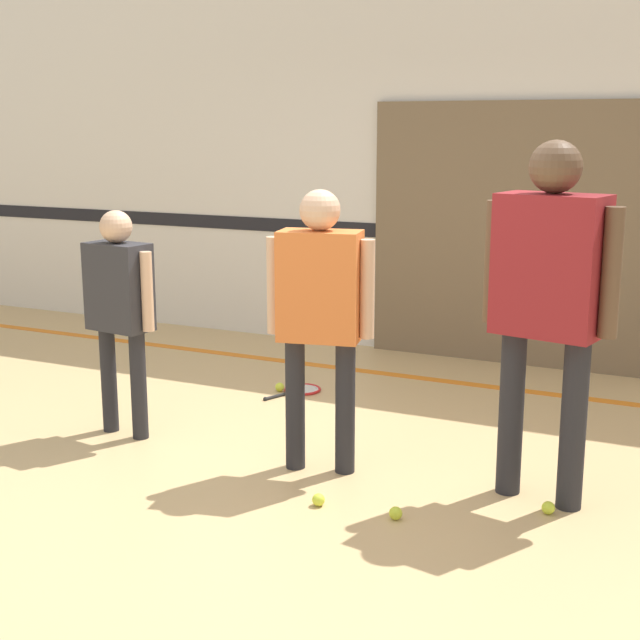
{
  "coord_description": "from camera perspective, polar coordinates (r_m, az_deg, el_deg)",
  "views": [
    {
      "loc": [
        2.12,
        -4.09,
        1.9
      ],
      "look_at": [
        0.1,
        0.19,
        0.86
      ],
      "focal_mm": 50.0,
      "sensor_mm": 36.0,
      "label": 1
    }
  ],
  "objects": [
    {
      "name": "tennis_ball_stray_right",
      "position": [
        4.5,
        4.86,
        -12.22
      ],
      "size": [
        0.07,
        0.07,
        0.07
      ],
      "primitive_type": "sphere",
      "color": "#CCE038",
      "rests_on": "ground_plane"
    },
    {
      "name": "tennis_ball_by_spare_racket",
      "position": [
        6.51,
        -2.59,
        -4.31
      ],
      "size": [
        0.07,
        0.07,
        0.07
      ],
      "primitive_type": "sphere",
      "color": "#CCE038",
      "rests_on": "ground_plane"
    },
    {
      "name": "ground_plane",
      "position": [
        4.98,
        -2.01,
        -10.06
      ],
      "size": [
        16.0,
        16.0,
        0.0
      ],
      "primitive_type": "plane",
      "color": "tan"
    },
    {
      "name": "racket_spare_on_floor",
      "position": [
        6.52,
        -1.27,
        -4.5
      ],
      "size": [
        0.35,
        0.52,
        0.03
      ],
      "rotation": [
        0.0,
        0.0,
        4.33
      ],
      "color": "red",
      "rests_on": "ground_plane"
    },
    {
      "name": "person_student_left",
      "position": [
        5.55,
        -12.72,
        1.35
      ],
      "size": [
        0.53,
        0.27,
        1.41
      ],
      "rotation": [
        0.0,
        0.0,
        -0.13
      ],
      "color": "#232328",
      "rests_on": "ground_plane"
    },
    {
      "name": "tennis_ball_near_instructor",
      "position": [
        4.63,
        -0.1,
        -11.43
      ],
      "size": [
        0.07,
        0.07,
        0.07
      ],
      "primitive_type": "sphere",
      "color": "#CCE038",
      "rests_on": "ground_plane"
    },
    {
      "name": "tennis_ball_stray_left",
      "position": [
        4.68,
        14.4,
        -11.56
      ],
      "size": [
        0.07,
        0.07,
        0.07
      ],
      "primitive_type": "sphere",
      "color": "#CCE038",
      "rests_on": "ground_plane"
    },
    {
      "name": "wall_back",
      "position": [
        7.4,
        8.72,
        9.86
      ],
      "size": [
        16.0,
        0.07,
        3.2
      ],
      "color": "silver",
      "rests_on": "ground_plane"
    },
    {
      "name": "person_student_right",
      "position": [
        4.53,
        14.45,
        2.23
      ],
      "size": [
        0.69,
        0.38,
        1.83
      ],
      "rotation": [
        0.0,
        0.0,
        -3.34
      ],
      "color": "#232328",
      "rests_on": "ground_plane"
    },
    {
      "name": "wall_panel",
      "position": [
        7.26,
        12.25,
        5.31
      ],
      "size": [
        2.33,
        0.05,
        2.09
      ],
      "color": "#756047",
      "rests_on": "ground_plane"
    },
    {
      "name": "person_instructor",
      "position": [
        4.82,
        -0.0,
        1.25
      ],
      "size": [
        0.59,
        0.33,
        1.57
      ],
      "rotation": [
        0.0,
        0.0,
        0.21
      ],
      "color": "#232328",
      "rests_on": "ground_plane"
    },
    {
      "name": "floor_stripe",
      "position": [
        6.9,
        6.37,
        -3.69
      ],
      "size": [
        14.4,
        0.1,
        0.01
      ],
      "color": "orange",
      "rests_on": "ground_plane"
    }
  ]
}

